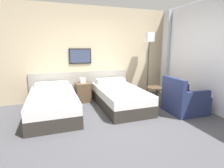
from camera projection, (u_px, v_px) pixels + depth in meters
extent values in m
plane|color=#47474C|center=(126.00, 128.00, 3.44)|extent=(16.00, 16.00, 0.00)
cube|color=#C6B28E|center=(96.00, 54.00, 5.26)|extent=(10.00, 0.06, 2.70)
cube|color=gray|center=(81.00, 85.00, 5.25)|extent=(2.88, 0.04, 0.84)
cube|color=black|center=(80.00, 56.00, 5.07)|extent=(0.64, 0.03, 0.44)
cube|color=#333D56|center=(80.00, 56.00, 5.05)|extent=(0.58, 0.01, 0.38)
cube|color=#B7BAC1|center=(166.00, 54.00, 5.62)|extent=(0.10, 0.24, 2.64)
cube|color=#332D28|center=(54.00, 109.00, 4.09)|extent=(1.05, 2.00, 0.28)
cube|color=white|center=(53.00, 99.00, 4.04)|extent=(1.04, 1.98, 0.21)
cube|color=white|center=(52.00, 85.00, 4.71)|extent=(0.84, 0.34, 0.13)
cube|color=#332D28|center=(120.00, 101.00, 4.63)|extent=(1.05, 2.00, 0.28)
cube|color=white|center=(120.00, 92.00, 4.58)|extent=(1.04, 1.98, 0.21)
cube|color=white|center=(110.00, 81.00, 5.25)|extent=(0.84, 0.34, 0.13)
cube|color=brown|center=(83.00, 92.00, 5.03)|extent=(0.39, 0.42, 0.55)
cube|color=white|center=(83.00, 81.00, 4.96)|extent=(0.14, 0.14, 0.14)
cylinder|color=black|center=(147.00, 95.00, 5.65)|extent=(0.24, 0.24, 0.02)
cylinder|color=black|center=(148.00, 69.00, 5.47)|extent=(0.02, 0.02, 1.68)
cube|color=white|center=(149.00, 37.00, 5.26)|extent=(0.23, 0.23, 0.28)
cylinder|color=brown|center=(156.00, 104.00, 4.79)|extent=(0.33, 0.33, 0.01)
cylinder|color=brown|center=(156.00, 96.00, 4.74)|extent=(0.05, 0.05, 0.46)
cylinder|color=brown|center=(157.00, 88.00, 4.68)|extent=(0.51, 0.51, 0.02)
cube|color=navy|center=(185.00, 104.00, 4.22)|extent=(0.85, 0.81, 0.43)
cube|color=navy|center=(174.00, 87.00, 4.02)|extent=(0.13, 0.78, 0.44)
cube|color=navy|center=(197.00, 95.00, 3.84)|extent=(0.70, 0.11, 0.18)
cube|color=navy|center=(177.00, 88.00, 4.48)|extent=(0.70, 0.11, 0.18)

